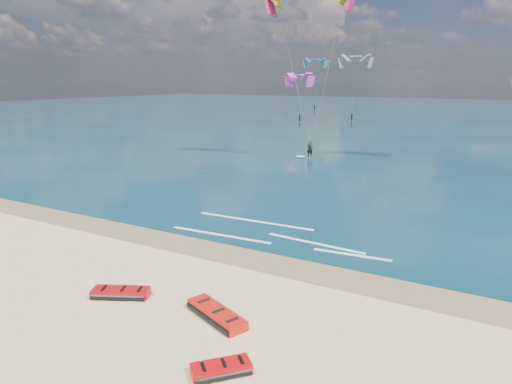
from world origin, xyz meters
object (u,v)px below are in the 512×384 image
packed_kite_left (121,297)px  packed_kite_right (221,374)px  packed_kite_mid (217,319)px  kitesurfer_main (310,66)px

packed_kite_left → packed_kite_right: (6.11, -2.10, 0.00)m
packed_kite_left → packed_kite_right: size_ratio=1.26×
packed_kite_right → packed_kite_left: bearing=114.0°
packed_kite_left → packed_kite_right: 6.46m
packed_kite_mid → kitesurfer_main: 33.95m
packed_kite_right → kitesurfer_main: kitesurfer_main is taller
packed_kite_right → kitesurfer_main: bearing=62.1°
packed_kite_mid → packed_kite_right: size_ratio=1.54×
packed_kite_mid → kitesurfer_main: kitesurfer_main is taller
packed_kite_right → kitesurfer_main: (-11.60, 33.63, 9.55)m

